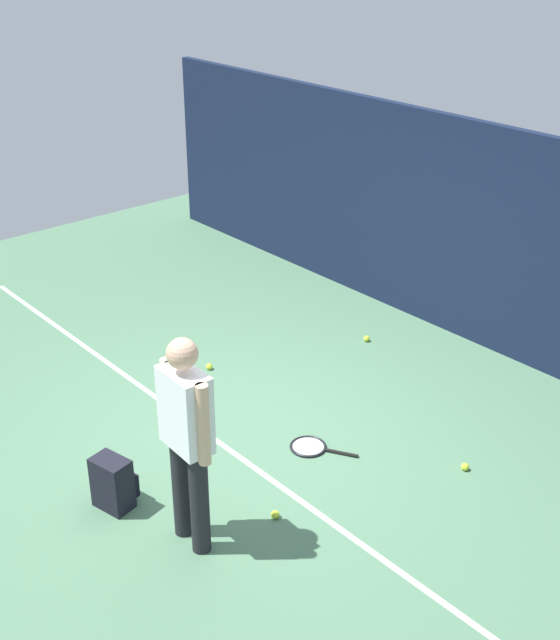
# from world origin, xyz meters

# --- Properties ---
(ground_plane) EXTENTS (12.00, 12.00, 0.00)m
(ground_plane) POSITION_xyz_m (0.00, 0.00, 0.00)
(ground_plane) COLOR #4C7556
(back_fence) EXTENTS (10.00, 0.10, 2.35)m
(back_fence) POSITION_xyz_m (0.00, 3.00, 1.18)
(back_fence) COLOR #141E38
(back_fence) RESTS_ON ground
(court_line) EXTENTS (9.00, 0.05, 0.00)m
(court_line) POSITION_xyz_m (0.00, -0.28, 0.00)
(court_line) COLOR white
(court_line) RESTS_ON ground
(tennis_player) EXTENTS (0.53, 0.24, 1.70)m
(tennis_player) POSITION_xyz_m (0.85, -1.20, 0.97)
(tennis_player) COLOR black
(tennis_player) RESTS_ON ground
(tennis_racket) EXTENTS (0.62, 0.46, 0.03)m
(tennis_racket) POSITION_xyz_m (0.56, 0.27, 0.01)
(tennis_racket) COLOR black
(tennis_racket) RESTS_ON ground
(backpack) EXTENTS (0.34, 0.33, 0.44)m
(backpack) POSITION_xyz_m (0.11, -1.42, 0.21)
(backpack) COLOR black
(backpack) RESTS_ON ground
(tennis_ball_near_player) EXTENTS (0.07, 0.07, 0.07)m
(tennis_ball_near_player) POSITION_xyz_m (1.64, 1.03, 0.03)
(tennis_ball_near_player) COLOR #CCE033
(tennis_ball_near_player) RESTS_ON ground
(tennis_ball_by_fence) EXTENTS (0.07, 0.07, 0.07)m
(tennis_ball_by_fence) POSITION_xyz_m (-0.51, 2.09, 0.03)
(tennis_ball_by_fence) COLOR #CCE033
(tennis_ball_by_fence) RESTS_ON ground
(tennis_ball_mid_court) EXTENTS (0.07, 0.07, 0.07)m
(tennis_ball_mid_court) POSITION_xyz_m (-1.14, 0.43, 0.03)
(tennis_ball_mid_court) COLOR #CCE033
(tennis_ball_mid_court) RESTS_ON ground
(tennis_ball_far_left) EXTENTS (0.07, 0.07, 0.07)m
(tennis_ball_far_left) POSITION_xyz_m (1.06, -0.57, 0.03)
(tennis_ball_far_left) COLOR #CCE033
(tennis_ball_far_left) RESTS_ON ground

